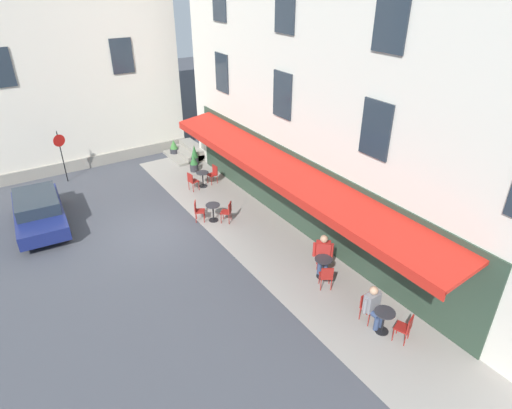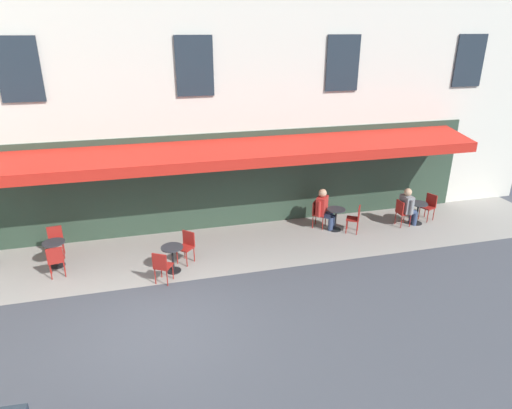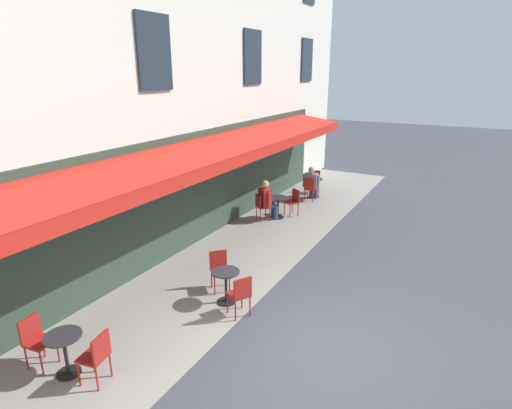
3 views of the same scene
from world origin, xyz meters
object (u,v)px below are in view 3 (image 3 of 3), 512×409
cafe_chair_red_corner_left (293,200)px  cafe_chair_red_under_awning (261,205)px  cafe_table_mid_terrace (226,282)px  cafe_chair_red_corner_right (36,337)px  seated_patron_in_red (267,199)px  cafe_table_far_end (278,204)px  cafe_chair_red_near_door (219,267)px  seated_companion_in_grey (312,182)px  cafe_table_streetside (65,349)px  cafe_chair_red_back_row (240,293)px  cafe_chair_red_by_window (97,354)px  cafe_chair_red_facing_street (310,187)px  cafe_table_near_entrance (315,185)px  cafe_chair_red_kerbside (315,180)px

cafe_chair_red_corner_left → cafe_chair_red_under_awning: (1.03, -0.72, 0.00)m
cafe_table_mid_terrace → cafe_chair_red_corner_right: bearing=-28.2°
cafe_chair_red_corner_right → cafe_chair_red_corner_left: same height
cafe_chair_red_corner_right → seated_patron_in_red: (-8.29, 0.11, 0.18)m
cafe_chair_red_corner_right → cafe_table_far_end: bearing=177.6°
cafe_chair_red_near_door → cafe_chair_red_under_awning: same height
cafe_chair_red_corner_right → seated_companion_in_grey: 11.13m
cafe_chair_red_near_door → seated_patron_in_red: bearing=-165.9°
cafe_chair_red_near_door → cafe_table_streetside: 3.64m
cafe_chair_red_back_row → seated_patron_in_red: 5.81m
cafe_table_far_end → cafe_chair_red_under_awning: cafe_chair_red_under_awning is taller
seated_patron_in_red → cafe_chair_red_back_row: bearing=21.9°
cafe_chair_red_by_window → cafe_chair_red_corner_right: bearing=-81.3°
cafe_chair_red_corner_left → seated_patron_in_red: (0.86, -0.59, 0.18)m
cafe_chair_red_facing_street → cafe_table_streetside: bearing=0.1°
cafe_chair_red_back_row → cafe_chair_red_under_awning: (-5.22, -2.31, 0.00)m
cafe_table_near_entrance → cafe_chair_red_under_awning: bearing=-10.1°
cafe_table_near_entrance → seated_patron_in_red: seated_patron_in_red is taller
cafe_chair_red_corner_right → cafe_chair_red_back_row: bearing=141.9°
cafe_chair_red_facing_street → seated_companion_in_grey: (-0.22, -0.01, 0.16)m
cafe_chair_red_near_door → cafe_chair_red_corner_right: (3.65, -1.27, 0.00)m
cafe_table_streetside → cafe_table_far_end: size_ratio=1.00×
cafe_chair_red_corner_left → seated_companion_in_grey: (-1.95, -0.10, 0.16)m
cafe_chair_red_under_awning → cafe_table_far_end: bearing=141.4°
cafe_table_near_entrance → cafe_table_mid_terrace: 8.39m
cafe_table_far_end → cafe_chair_red_under_awning: (0.49, -0.39, 0.06)m
cafe_chair_red_corner_left → seated_companion_in_grey: size_ratio=0.69×
cafe_chair_red_facing_street → cafe_chair_red_corner_left: 1.74m
cafe_chair_red_corner_right → cafe_table_near_entrance: bearing=177.1°
cafe_table_mid_terrace → cafe_chair_red_back_row: (0.31, 0.55, 0.06)m
cafe_chair_red_facing_street → cafe_chair_red_corner_right: (10.89, -0.61, 0.00)m
cafe_table_near_entrance → cafe_chair_red_corner_right: size_ratio=0.82×
cafe_chair_red_kerbside → cafe_chair_red_near_door: size_ratio=1.00×
cafe_table_streetside → cafe_chair_red_under_awning: bearing=-175.3°
cafe_chair_red_back_row → cafe_chair_red_by_window: same height
cafe_table_near_entrance → cafe_chair_red_under_awning: size_ratio=0.82×
cafe_table_near_entrance → cafe_chair_red_corner_left: cafe_chair_red_corner_left is taller
cafe_chair_red_kerbside → cafe_chair_red_corner_right: same height
cafe_table_mid_terrace → cafe_table_streetside: bearing=-19.3°
cafe_chair_red_facing_street → cafe_table_streetside: size_ratio=1.21×
cafe_chair_red_corner_right → seated_patron_in_red: size_ratio=0.66×
cafe_table_mid_terrace → cafe_chair_red_near_door: 0.63m
cafe_chair_red_kerbside → cafe_chair_red_back_row: 9.41m
cafe_chair_red_facing_street → cafe_chair_red_near_door: size_ratio=1.00×
cafe_chair_red_corner_left → seated_patron_in_red: 1.06m
cafe_table_near_entrance → seated_companion_in_grey: (0.42, 0.02, 0.22)m
cafe_chair_red_near_door → seated_companion_in_grey: seated_companion_in_grey is taller
cafe_chair_red_kerbside → cafe_table_far_end: bearing=0.2°
cafe_table_streetside → seated_patron_in_red: 8.24m
seated_patron_in_red → cafe_chair_red_by_window: bearing=8.0°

